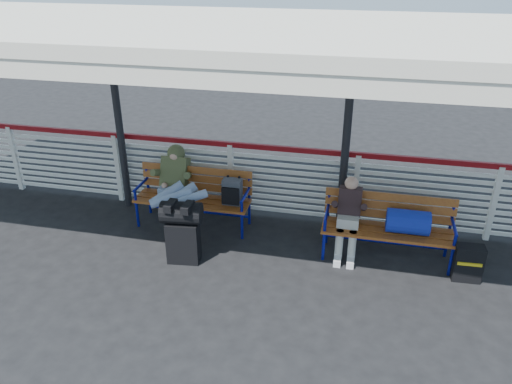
% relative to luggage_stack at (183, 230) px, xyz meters
% --- Properties ---
extents(ground, '(60.00, 60.00, 0.00)m').
position_rel_luggage_stack_xyz_m(ground, '(0.27, -0.34, -0.50)').
color(ground, black).
rests_on(ground, ground).
extents(fence, '(12.08, 0.08, 1.24)m').
position_rel_luggage_stack_xyz_m(fence, '(0.27, 1.56, 0.16)').
color(fence, silver).
rests_on(fence, ground).
extents(canopy, '(12.60, 3.60, 3.16)m').
position_rel_luggage_stack_xyz_m(canopy, '(0.27, 0.52, 2.54)').
color(canopy, silver).
rests_on(canopy, ground).
extents(luggage_stack, '(0.59, 0.37, 0.92)m').
position_rel_luggage_stack_xyz_m(luggage_stack, '(0.00, 0.00, 0.00)').
color(luggage_stack, black).
rests_on(luggage_stack, ground).
extents(bench_left, '(1.80, 0.56, 0.92)m').
position_rel_luggage_stack_xyz_m(bench_left, '(-0.05, 1.04, 0.08)').
color(bench_left, '#985A1D').
rests_on(bench_left, ground).
extents(bench_right, '(1.80, 0.56, 0.92)m').
position_rel_luggage_stack_xyz_m(bench_right, '(2.88, 0.71, 0.09)').
color(bench_right, '#985A1D').
rests_on(bench_right, ground).
extents(traveler_man, '(0.94, 1.64, 0.77)m').
position_rel_luggage_stack_xyz_m(traveler_man, '(-0.35, 0.69, 0.24)').
color(traveler_man, '#8495B2').
rests_on(traveler_man, ground).
extents(companion_person, '(0.32, 0.66, 1.15)m').
position_rel_luggage_stack_xyz_m(companion_person, '(2.21, 0.70, 0.10)').
color(companion_person, '#BAB7A9').
rests_on(companion_person, ground).
extents(suitcase_side, '(0.38, 0.24, 0.51)m').
position_rel_luggage_stack_xyz_m(suitcase_side, '(3.81, 0.41, -0.24)').
color(suitcase_side, black).
rests_on(suitcase_side, ground).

